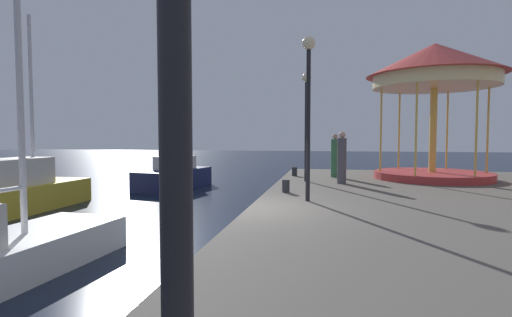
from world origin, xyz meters
TOP-DOWN VIEW (x-y plane):
  - ground_plane at (0.00, 0.00)m, footprint 120.00×120.00m
  - sailboat_yellow at (-8.51, 1.76)m, footprint 2.03×5.91m
  - motorboat_navy at (-5.56, 8.69)m, footprint 2.67×4.70m
  - carousel at (6.24, 7.76)m, footprint 5.47×5.47m
  - lamp_post_mid_promenade at (1.42, 1.18)m, footprint 0.36×0.36m
  - lamp_post_far_end at (1.10, 5.92)m, footprint 0.36×0.36m
  - bollard_center at (0.65, 2.76)m, footprint 0.24×0.24m
  - bollard_south at (0.47, 8.01)m, footprint 0.24×0.24m
  - person_by_the_water at (2.47, 5.49)m, footprint 0.34×0.34m
  - person_far_corner at (2.25, 7.80)m, footprint 0.34×0.34m

SIDE VIEW (x-z plane):
  - ground_plane at x=0.00m, z-range 0.00..0.00m
  - motorboat_navy at x=-5.56m, z-range -0.18..1.42m
  - sailboat_yellow at x=-8.51m, z-range -2.74..4.14m
  - bollard_center at x=0.65m, z-range 0.80..1.20m
  - bollard_south at x=0.47m, z-range 0.80..1.20m
  - person_far_corner at x=2.25m, z-range 0.74..2.64m
  - person_by_the_water at x=2.47m, z-range 0.74..2.71m
  - lamp_post_far_end at x=1.10m, z-range 1.59..5.84m
  - lamp_post_mid_promenade at x=1.42m, z-range 1.61..6.09m
  - carousel at x=6.24m, z-range 2.20..7.81m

